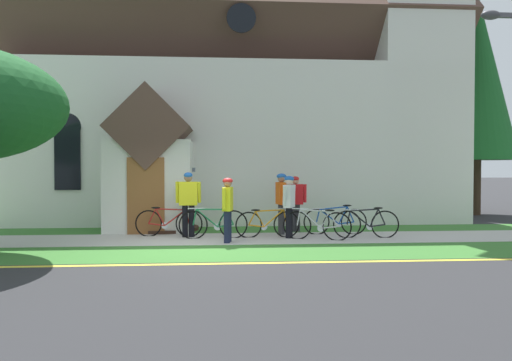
% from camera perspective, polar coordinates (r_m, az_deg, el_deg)
% --- Properties ---
extents(ground, '(140.00, 140.00, 0.00)m').
position_cam_1_polar(ground, '(15.23, -7.12, -5.39)').
color(ground, '#2B2B2D').
extents(sidewalk_slab, '(32.00, 2.06, 0.01)m').
position_cam_1_polar(sidewalk_slab, '(12.79, -1.12, -6.68)').
color(sidewalk_slab, '#B7B5AD').
rests_on(sidewalk_slab, ground).
extents(grass_verge, '(32.00, 2.08, 0.01)m').
position_cam_1_polar(grass_verge, '(10.75, -0.47, -8.25)').
color(grass_verge, '#38722D').
rests_on(grass_verge, ground).
extents(church_lawn, '(24.00, 1.57, 0.01)m').
position_cam_1_polar(church_lawn, '(14.59, -1.54, -5.66)').
color(church_lawn, '#38722D').
rests_on(church_lawn, ground).
extents(curb_paint_stripe, '(28.00, 0.16, 0.01)m').
position_cam_1_polar(curb_paint_stripe, '(9.58, 0.04, -9.47)').
color(curb_paint_stripe, yellow).
rests_on(curb_paint_stripe, ground).
extents(church_building, '(15.37, 10.63, 13.72)m').
position_cam_1_polar(church_building, '(19.64, -0.97, 10.24)').
color(church_building, silver).
rests_on(church_building, ground).
extents(church_sign, '(1.83, 0.15, 1.82)m').
position_cam_1_polar(church_sign, '(14.92, -10.51, -1.02)').
color(church_sign, slate).
rests_on(church_sign, ground).
extents(flower_bed, '(2.05, 2.05, 0.34)m').
position_cam_1_polar(flower_bed, '(14.74, -10.56, -5.26)').
color(flower_bed, '#382319').
rests_on(flower_bed, ground).
extents(bicycle_orange, '(1.65, 0.62, 0.81)m').
position_cam_1_polar(bicycle_orange, '(12.64, 7.04, -5.08)').
color(bicycle_orange, black).
rests_on(bicycle_orange, ground).
extents(bicycle_blue, '(1.77, 0.10, 0.82)m').
position_cam_1_polar(bicycle_blue, '(12.81, -4.89, -4.96)').
color(bicycle_blue, black).
rests_on(bicycle_blue, ground).
extents(bicycle_green, '(1.74, 0.13, 0.83)m').
position_cam_1_polar(bicycle_green, '(13.72, 9.12, -4.60)').
color(bicycle_green, black).
rests_on(bicycle_green, ground).
extents(bicycle_red, '(1.71, 0.18, 0.82)m').
position_cam_1_polar(bicycle_red, '(13.19, 12.57, -4.84)').
color(bicycle_red, black).
rests_on(bicycle_red, ground).
extents(bicycle_black, '(1.79, 0.23, 0.80)m').
position_cam_1_polar(bicycle_black, '(13.34, -10.03, -4.77)').
color(bicycle_black, black).
rests_on(bicycle_black, ground).
extents(bicycle_yellow, '(1.70, 0.12, 0.77)m').
position_cam_1_polar(bicycle_yellow, '(12.97, 1.33, -4.98)').
color(bicycle_yellow, black).
rests_on(bicycle_yellow, ground).
extents(cyclist_in_white_jersey, '(0.66, 0.29, 1.70)m').
position_cam_1_polar(cyclist_in_white_jersey, '(13.05, -7.79, -2.14)').
color(cyclist_in_white_jersey, black).
rests_on(cyclist_in_white_jersey, ground).
extents(cyclist_in_blue_jersey, '(0.62, 0.31, 1.58)m').
position_cam_1_polar(cyclist_in_blue_jersey, '(14.13, 4.54, -2.22)').
color(cyclist_in_blue_jersey, '#2D2D33').
rests_on(cyclist_in_blue_jersey, ground).
extents(cyclist_in_red_jersey, '(0.29, 0.68, 1.57)m').
position_cam_1_polar(cyclist_in_red_jersey, '(12.03, -3.27, -2.88)').
color(cyclist_in_red_jersey, '#191E38').
rests_on(cyclist_in_red_jersey, ground).
extents(cyclist_in_orange_jersey, '(0.30, 0.73, 1.66)m').
position_cam_1_polar(cyclist_in_orange_jersey, '(13.49, 2.94, -2.12)').
color(cyclist_in_orange_jersey, '#2D2D33').
rests_on(cyclist_in_orange_jersey, ground).
extents(cyclist_in_green_jersey, '(0.39, 0.70, 1.61)m').
position_cam_1_polar(cyclist_in_green_jersey, '(12.81, 3.83, -2.50)').
color(cyclist_in_green_jersey, black).
rests_on(cyclist_in_green_jersey, ground).
extents(roadside_conifer, '(3.00, 3.00, 8.46)m').
position_cam_1_polar(roadside_conifer, '(21.10, 24.05, 10.76)').
color(roadside_conifer, '#3D2D1E').
rests_on(roadside_conifer, ground).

